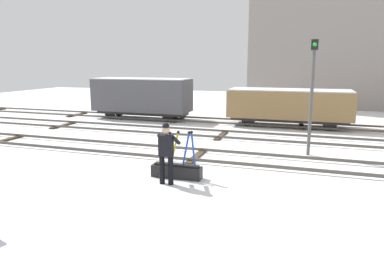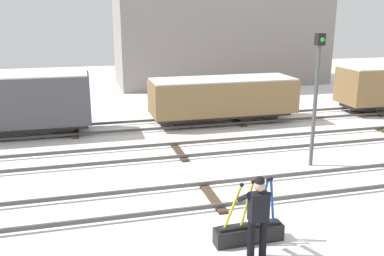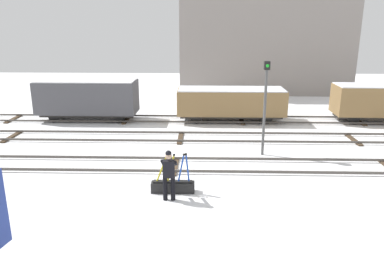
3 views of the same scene
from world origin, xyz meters
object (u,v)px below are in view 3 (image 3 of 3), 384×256
at_px(rail_worker, 169,172).
at_px(freight_car_mid_siding, 87,97).
at_px(switch_lever_frame, 173,185).
at_px(signal_post, 265,100).
at_px(freight_car_near_switch, 231,102).

xyz_separation_m(rail_worker, freight_car_mid_siding, (-5.86, 10.46, 0.42)).
bearing_deg(freight_car_mid_siding, rail_worker, -60.35).
relative_size(switch_lever_frame, rail_worker, 0.87).
bearing_deg(signal_post, freight_car_near_switch, 99.65).
height_order(rail_worker, freight_car_mid_siding, freight_car_mid_siding).
height_order(rail_worker, signal_post, signal_post).
relative_size(switch_lever_frame, signal_post, 0.36).
relative_size(signal_post, freight_car_mid_siding, 0.70).
bearing_deg(freight_car_near_switch, rail_worker, -105.12).
height_order(switch_lever_frame, rail_worker, rail_worker).
bearing_deg(freight_car_mid_siding, switch_lever_frame, -58.54).
xyz_separation_m(rail_worker, signal_post, (3.82, 4.52, 1.54)).
bearing_deg(rail_worker, freight_car_mid_siding, 118.32).
height_order(switch_lever_frame, freight_car_near_switch, freight_car_near_switch).
xyz_separation_m(freight_car_near_switch, freight_car_mid_siding, (-8.66, -0.00, 0.24)).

